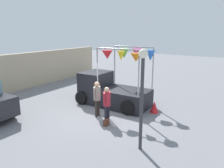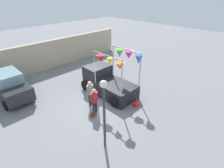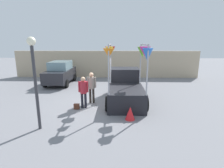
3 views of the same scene
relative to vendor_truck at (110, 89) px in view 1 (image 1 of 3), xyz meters
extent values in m
plane|color=slate|center=(-1.58, -0.57, -0.91)|extent=(60.00, 60.00, 0.00)
cube|color=black|center=(-0.01, -1.00, -0.41)|extent=(1.90, 2.60, 1.00)
cube|color=black|center=(-0.01, 1.00, -0.01)|extent=(1.80, 1.40, 1.80)
cube|color=#8CB2C6|center=(-0.01, 1.00, 0.44)|extent=(1.76, 1.37, 0.60)
cylinder|color=black|center=(-0.96, 1.35, -0.53)|extent=(0.22, 0.76, 0.76)
cylinder|color=black|center=(0.94, 1.35, -0.53)|extent=(0.22, 0.76, 0.76)
cylinder|color=black|center=(-0.96, -1.70, -0.53)|extent=(0.22, 0.76, 0.76)
cylinder|color=black|center=(0.94, -1.70, -0.53)|extent=(0.22, 0.76, 0.76)
cylinder|color=#A5A5AD|center=(-0.88, 0.22, 1.23)|extent=(0.07, 0.07, 2.28)
cylinder|color=#A5A5AD|center=(0.86, 0.22, 1.23)|extent=(0.07, 0.07, 2.28)
cylinder|color=#A5A5AD|center=(-0.88, -2.22, 1.23)|extent=(0.07, 0.07, 2.28)
cylinder|color=#A5A5AD|center=(0.86, -2.22, 1.23)|extent=(0.07, 0.07, 2.28)
cylinder|color=#A5A5AD|center=(-0.88, -1.00, 2.38)|extent=(0.07, 2.44, 0.07)
cylinder|color=#A5A5AD|center=(0.86, -1.00, 2.38)|extent=(0.07, 2.44, 0.07)
cone|color=orange|center=(-0.88, -2.05, 2.03)|extent=(0.68, 0.68, 0.41)
cone|color=blue|center=(0.86, -2.05, 1.95)|extent=(0.69, 0.69, 0.58)
cone|color=yellow|center=(-0.88, -1.23, 2.05)|extent=(0.45, 0.45, 0.47)
cone|color=#D83399|center=(0.86, -1.23, 2.06)|extent=(0.77, 0.77, 0.47)
cone|color=red|center=(-0.88, -0.42, 2.06)|extent=(0.60, 0.60, 0.43)
cone|color=#66CC33|center=(0.86, -0.42, 1.98)|extent=(0.76, 0.76, 0.56)
cylinder|color=black|center=(-4.36, 2.90, -0.59)|extent=(0.18, 0.64, 0.64)
cylinder|color=black|center=(-2.34, -1.30, -0.51)|extent=(0.13, 0.13, 0.80)
cylinder|color=black|center=(-2.16, -1.30, -0.51)|extent=(0.13, 0.13, 0.80)
cylinder|color=#B22633|center=(-2.25, -1.30, 0.21)|extent=(0.34, 0.34, 0.63)
sphere|color=tan|center=(-2.25, -1.30, 0.65)|extent=(0.24, 0.24, 0.24)
cylinder|color=#B22633|center=(-2.47, -1.30, 0.24)|extent=(0.09, 0.09, 0.57)
cylinder|color=#B22633|center=(-2.03, -1.30, 0.24)|extent=(0.09, 0.09, 0.57)
cylinder|color=#2D2823|center=(-2.02, -0.51, -0.49)|extent=(0.13, 0.13, 0.84)
cylinder|color=#2D2823|center=(-1.84, -0.51, -0.49)|extent=(0.13, 0.13, 0.84)
cylinder|color=gray|center=(-1.93, -0.51, 0.27)|extent=(0.34, 0.34, 0.67)
sphere|color=tan|center=(-1.93, -0.51, 0.73)|extent=(0.25, 0.25, 0.25)
cylinder|color=gray|center=(-2.15, -0.51, 0.30)|extent=(0.09, 0.09, 0.60)
cylinder|color=gray|center=(-1.71, -0.51, 0.30)|extent=(0.09, 0.09, 0.60)
cube|color=#592D1E|center=(-2.60, -1.50, -0.77)|extent=(0.28, 0.16, 0.28)
cylinder|color=#333338|center=(-3.60, -3.66, 0.73)|extent=(0.12, 0.12, 3.27)
sphere|color=#F2EDCC|center=(-3.60, -3.66, 2.53)|extent=(0.32, 0.32, 0.32)
cube|color=tan|center=(-1.58, 7.21, 0.39)|extent=(18.00, 0.36, 2.60)
cone|color=red|center=(0.10, -2.70, -0.61)|extent=(0.48, 0.48, 0.60)
camera|label=1|loc=(-10.13, -6.65, 3.25)|focal=35.00mm
camera|label=2|loc=(-7.65, -8.21, 5.83)|focal=28.00mm
camera|label=3|loc=(-0.50, -10.02, 2.48)|focal=28.00mm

